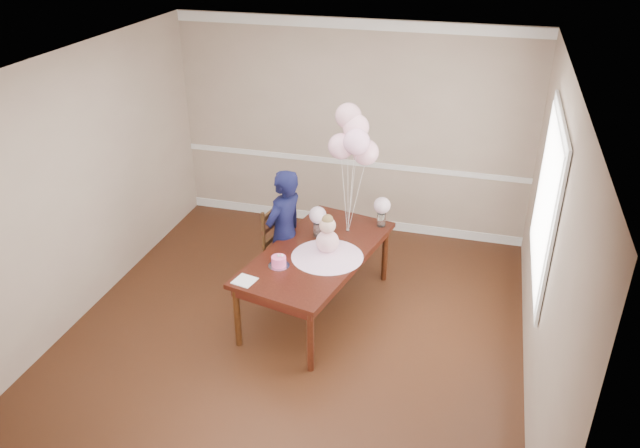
% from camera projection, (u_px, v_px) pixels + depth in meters
% --- Properties ---
extents(floor, '(4.50, 5.00, 0.00)m').
position_uv_depth(floor, '(294.00, 334.00, 6.33)').
color(floor, black).
rests_on(floor, ground).
extents(ceiling, '(4.50, 5.00, 0.02)m').
position_uv_depth(ceiling, '(287.00, 68.00, 5.08)').
color(ceiling, white).
rests_on(ceiling, wall_back).
extents(wall_back, '(4.50, 0.02, 2.70)m').
position_uv_depth(wall_back, '(352.00, 129.00, 7.84)').
color(wall_back, tan).
rests_on(wall_back, floor).
extents(wall_front, '(4.50, 0.02, 2.70)m').
position_uv_depth(wall_front, '(157.00, 405.00, 3.57)').
color(wall_front, tan).
rests_on(wall_front, floor).
extents(wall_left, '(0.02, 5.00, 2.70)m').
position_uv_depth(wall_left, '(77.00, 188.00, 6.24)').
color(wall_left, tan).
rests_on(wall_left, floor).
extents(wall_right, '(0.02, 5.00, 2.70)m').
position_uv_depth(wall_right, '(548.00, 248.00, 5.17)').
color(wall_right, tan).
rests_on(wall_right, floor).
extents(chair_rail_trim, '(4.50, 0.02, 0.07)m').
position_uv_depth(chair_rail_trim, '(351.00, 163.00, 8.04)').
color(chair_rail_trim, white).
rests_on(chair_rail_trim, wall_back).
extents(crown_molding, '(4.50, 0.02, 0.12)m').
position_uv_depth(crown_molding, '(354.00, 24.00, 7.24)').
color(crown_molding, white).
rests_on(crown_molding, wall_back).
extents(baseboard_trim, '(4.50, 0.02, 0.12)m').
position_uv_depth(baseboard_trim, '(349.00, 220.00, 8.43)').
color(baseboard_trim, white).
rests_on(baseboard_trim, floor).
extents(window_frame, '(0.02, 1.66, 1.56)m').
position_uv_depth(window_frame, '(547.00, 201.00, 5.51)').
color(window_frame, white).
rests_on(window_frame, wall_right).
extents(window_blinds, '(0.01, 1.50, 1.40)m').
position_uv_depth(window_blinds, '(545.00, 201.00, 5.52)').
color(window_blinds, white).
rests_on(window_blinds, wall_right).
extents(dining_table_top, '(1.35, 2.09, 0.05)m').
position_uv_depth(dining_table_top, '(317.00, 253.00, 6.39)').
color(dining_table_top, black).
rests_on(dining_table_top, table_leg_fl).
extents(table_apron, '(1.24, 1.97, 0.10)m').
position_uv_depth(table_apron, '(317.00, 259.00, 6.43)').
color(table_apron, black).
rests_on(table_apron, table_leg_fl).
extents(table_leg_fl, '(0.08, 0.08, 0.67)m').
position_uv_depth(table_leg_fl, '(237.00, 316.00, 6.03)').
color(table_leg_fl, black).
rests_on(table_leg_fl, floor).
extents(table_leg_fr, '(0.08, 0.08, 0.67)m').
position_uv_depth(table_leg_fr, '(310.00, 341.00, 5.70)').
color(table_leg_fr, black).
rests_on(table_leg_fr, floor).
extents(table_leg_bl, '(0.08, 0.08, 0.67)m').
position_uv_depth(table_leg_bl, '(322.00, 238.00, 7.42)').
color(table_leg_bl, black).
rests_on(table_leg_bl, floor).
extents(table_leg_br, '(0.08, 0.08, 0.67)m').
position_uv_depth(table_leg_br, '(385.00, 254.00, 7.09)').
color(table_leg_br, black).
rests_on(table_leg_br, floor).
extents(baby_skirt, '(0.87, 0.87, 0.10)m').
position_uv_depth(baby_skirt, '(327.00, 252.00, 6.26)').
color(baby_skirt, '#F7B6DF').
rests_on(baby_skirt, dining_table_top).
extents(baby_torso, '(0.23, 0.23, 0.23)m').
position_uv_depth(baby_torso, '(327.00, 241.00, 6.20)').
color(baby_torso, '#EF96CA').
rests_on(baby_torso, baby_skirt).
extents(baby_head, '(0.16, 0.16, 0.16)m').
position_uv_depth(baby_head, '(327.00, 225.00, 6.12)').
color(baby_head, '#D7AA94').
rests_on(baby_head, baby_torso).
extents(baby_hair, '(0.12, 0.12, 0.12)m').
position_uv_depth(baby_hair, '(328.00, 220.00, 6.09)').
color(baby_hair, brown).
rests_on(baby_hair, baby_head).
extents(cake_platter, '(0.25, 0.25, 0.01)m').
position_uv_depth(cake_platter, '(279.00, 266.00, 6.12)').
color(cake_platter, '#B3B4B8').
rests_on(cake_platter, dining_table_top).
extents(birthday_cake, '(0.17, 0.17, 0.10)m').
position_uv_depth(birthday_cake, '(279.00, 261.00, 6.10)').
color(birthday_cake, '#FA4E99').
rests_on(birthday_cake, cake_platter).
extents(cake_flower_a, '(0.03, 0.03, 0.03)m').
position_uv_depth(cake_flower_a, '(279.00, 256.00, 6.07)').
color(cake_flower_a, silver).
rests_on(cake_flower_a, birthday_cake).
extents(cake_flower_b, '(0.03, 0.03, 0.03)m').
position_uv_depth(cake_flower_b, '(282.00, 255.00, 6.07)').
color(cake_flower_b, white).
rests_on(cake_flower_b, birthday_cake).
extents(rose_vase_near, '(0.11, 0.11, 0.15)m').
position_uv_depth(rose_vase_near, '(318.00, 229.00, 6.63)').
color(rose_vase_near, silver).
rests_on(rose_vase_near, dining_table_top).
extents(roses_near, '(0.18, 0.18, 0.18)m').
position_uv_depth(roses_near, '(318.00, 215.00, 6.55)').
color(roses_near, beige).
rests_on(roses_near, rose_vase_near).
extents(rose_vase_far, '(0.11, 0.11, 0.15)m').
position_uv_depth(rose_vase_far, '(381.00, 220.00, 6.84)').
color(rose_vase_far, white).
rests_on(rose_vase_far, dining_table_top).
extents(roses_far, '(0.18, 0.18, 0.18)m').
position_uv_depth(roses_far, '(382.00, 205.00, 6.75)').
color(roses_far, beige).
rests_on(roses_far, rose_vase_far).
extents(napkin, '(0.23, 0.23, 0.01)m').
position_uv_depth(napkin, '(245.00, 281.00, 5.88)').
color(napkin, white).
rests_on(napkin, dining_table_top).
extents(balloon_weight, '(0.05, 0.05, 0.02)m').
position_uv_depth(balloon_weight, '(348.00, 231.00, 6.75)').
color(balloon_weight, '#B4B5B9').
rests_on(balloon_weight, dining_table_top).
extents(balloon_a, '(0.27, 0.27, 0.27)m').
position_uv_depth(balloon_a, '(341.00, 146.00, 6.35)').
color(balloon_a, '#FFB4CA').
rests_on(balloon_a, balloon_ribbon_a).
extents(balloon_b, '(0.27, 0.27, 0.27)m').
position_uv_depth(balloon_b, '(357.00, 142.00, 6.19)').
color(balloon_b, '#FFB4DB').
rests_on(balloon_b, balloon_ribbon_b).
extents(balloon_c, '(0.27, 0.27, 0.27)m').
position_uv_depth(balloon_c, '(356.00, 127.00, 6.29)').
color(balloon_c, '#FFB4C5').
rests_on(balloon_c, balloon_ribbon_c).
extents(balloon_d, '(0.27, 0.27, 0.27)m').
position_uv_depth(balloon_d, '(348.00, 116.00, 6.30)').
color(balloon_d, '#E19FAB').
rests_on(balloon_d, balloon_ribbon_d).
extents(balloon_e, '(0.27, 0.27, 0.27)m').
position_uv_depth(balloon_e, '(366.00, 152.00, 6.33)').
color(balloon_e, '#FAB1C3').
rests_on(balloon_e, balloon_ribbon_e).
extents(balloon_ribbon_a, '(0.09, 0.02, 0.80)m').
position_uv_depth(balloon_ribbon_a, '(344.00, 196.00, 6.58)').
color(balloon_ribbon_a, white).
rests_on(balloon_ribbon_a, balloon_weight).
extents(balloon_ribbon_b, '(0.09, 0.07, 0.90)m').
position_uv_depth(balloon_ribbon_b, '(352.00, 194.00, 6.50)').
color(balloon_ribbon_b, silver).
rests_on(balloon_ribbon_b, balloon_weight).
extents(balloon_ribbon_c, '(0.04, 0.09, 1.00)m').
position_uv_depth(balloon_ribbon_c, '(352.00, 187.00, 6.55)').
color(balloon_ribbon_c, white).
rests_on(balloon_ribbon_c, balloon_weight).
extents(balloon_ribbon_d, '(0.06, 0.11, 1.09)m').
position_uv_depth(balloon_ribbon_d, '(348.00, 182.00, 6.56)').
color(balloon_ribbon_d, white).
rests_on(balloon_ribbon_d, balloon_weight).
extents(balloon_ribbon_e, '(0.15, 0.04, 0.75)m').
position_uv_depth(balloon_ribbon_e, '(356.00, 199.00, 6.58)').
color(balloon_ribbon_e, white).
rests_on(balloon_ribbon_e, balloon_weight).
extents(dining_chair_seat, '(0.50, 0.50, 0.05)m').
position_uv_depth(dining_chair_seat, '(288.00, 256.00, 6.84)').
color(dining_chair_seat, '#3C1A10').
rests_on(dining_chair_seat, chair_leg_fl).
extents(chair_leg_fl, '(0.05, 0.05, 0.43)m').
position_uv_depth(chair_leg_fl, '(267.00, 278.00, 6.87)').
color(chair_leg_fl, '#3E1C11').
rests_on(chair_leg_fl, floor).
extents(chair_leg_fr, '(0.05, 0.05, 0.43)m').
position_uv_depth(chair_leg_fr, '(296.00, 285.00, 6.74)').
color(chair_leg_fr, '#351B0E').
rests_on(chair_leg_fr, floor).
extents(chair_leg_bl, '(0.05, 0.05, 0.43)m').
position_uv_depth(chair_leg_bl, '(282.00, 263.00, 7.16)').
color(chair_leg_bl, '#3B1D10').
rests_on(chair_leg_bl, floor).
extents(chair_leg_br, '(0.05, 0.05, 0.43)m').
position_uv_depth(chair_leg_br, '(310.00, 269.00, 7.03)').
color(chair_leg_br, '#32170D').
rests_on(chair_leg_br, floor).
extents(chair_back_post_l, '(0.05, 0.05, 0.56)m').
position_uv_depth(chair_back_post_l, '(264.00, 236.00, 6.63)').
color(chair_back_post_l, '#311C0D').
rests_on(chair_back_post_l, dining_chair_seat).
extents(chair_back_post_r, '(0.05, 0.05, 0.56)m').
position_uv_depth(chair_back_post_r, '(279.00, 222.00, 6.92)').
color(chair_back_post_r, '#391D0F').
rests_on(chair_back_post_r, dining_chair_seat).
extents(chair_slat_low, '(0.09, 0.40, 0.05)m').
position_uv_depth(chair_slat_low, '(272.00, 238.00, 6.83)').
color(chair_slat_low, '#3C2210').
rests_on(chair_slat_low, dining_chair_seat).
extents(chair_slat_mid, '(0.09, 0.40, 0.05)m').
position_uv_depth(chair_slat_mid, '(271.00, 226.00, 6.76)').
color(chair_slat_mid, '#37190F').
rests_on(chair_slat_mid, dining_chair_seat).
extents(chair_slat_top, '(0.09, 0.40, 0.05)m').
position_uv_depth(chair_slat_top, '(271.00, 213.00, 6.69)').
color(chair_slat_top, '#38200F').
rests_on(chair_slat_top, dining_chair_seat).
extents(woman, '(0.53, 0.63, 1.47)m').
position_uv_depth(woman, '(284.00, 234.00, 6.67)').
color(woman, black).
rests_on(woman, floor).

